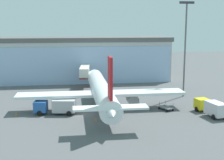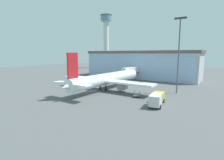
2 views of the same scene
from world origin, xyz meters
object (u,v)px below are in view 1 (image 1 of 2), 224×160
object	(u,v)px
airplane	(101,91)
safety_cone_nose	(96,119)
apron_light_mast	(185,42)
catering_truck	(57,106)
baggage_cart	(166,107)
jet_bridge	(85,71)
fuel_truck	(211,107)
safety_cone_wingtip	(16,114)

from	to	relation	value
airplane	safety_cone_nose	bearing A→B (deg)	168.02
apron_light_mast	airplane	size ratio (longest dim) A/B	0.58
airplane	safety_cone_nose	world-z (taller)	airplane
catering_truck	baggage_cart	bearing A→B (deg)	-171.22
jet_bridge	fuel_truck	bearing A→B (deg)	-138.35
apron_light_mast	safety_cone_nose	bearing A→B (deg)	-144.20
jet_bridge	apron_light_mast	size ratio (longest dim) A/B	0.61
apron_light_mast	catering_truck	distance (m)	31.26
jet_bridge	airplane	distance (m)	20.87
catering_truck	jet_bridge	bearing A→B (deg)	-95.97
safety_cone_nose	baggage_cart	bearing A→B (deg)	19.19
fuel_truck	baggage_cart	xyz separation A→B (m)	(-6.79, 4.41, -0.97)
apron_light_mast	airplane	xyz separation A→B (m)	(-19.20, -7.14, -8.82)
catering_truck	baggage_cart	size ratio (longest dim) A/B	2.37
airplane	catering_truck	size ratio (longest dim) A/B	4.68
jet_bridge	baggage_cart	bearing A→B (deg)	-144.47
catering_truck	safety_cone_wingtip	xyz separation A→B (m)	(-7.08, 0.37, -1.19)
jet_bridge	baggage_cart	distance (m)	27.88
airplane	safety_cone_nose	size ratio (longest dim) A/B	64.29
catering_truck	safety_cone_wingtip	size ratio (longest dim) A/B	13.75
catering_truck	safety_cone_nose	xyz separation A→B (m)	(6.55, -5.00, -1.19)
airplane	safety_cone_wingtip	xyz separation A→B (m)	(-15.46, -2.66, -3.02)
catering_truck	fuel_truck	world-z (taller)	same
fuel_truck	safety_cone_wingtip	distance (m)	34.48
airplane	baggage_cart	distance (m)	12.59
airplane	baggage_cart	xyz separation A→B (m)	(11.84, -3.27, -2.79)
catering_truck	baggage_cart	distance (m)	20.24
apron_light_mast	baggage_cart	distance (m)	17.24
jet_bridge	safety_cone_nose	bearing A→B (deg)	-174.09
safety_cone_nose	safety_cone_wingtip	distance (m)	14.65
apron_light_mast	fuel_truck	xyz separation A→B (m)	(-0.57, -14.81, -10.64)
jet_bridge	baggage_cart	xyz separation A→B (m)	(13.64, -24.04, -3.65)
airplane	safety_cone_wingtip	bearing A→B (deg)	100.61
safety_cone_wingtip	airplane	bearing A→B (deg)	9.74
baggage_cart	safety_cone_wingtip	size ratio (longest dim) A/B	5.81
apron_light_mast	catering_truck	bearing A→B (deg)	-159.77
baggage_cart	safety_cone_wingtip	xyz separation A→B (m)	(-27.30, 0.61, -0.23)
fuel_truck	safety_cone_wingtip	world-z (taller)	fuel_truck
airplane	fuel_truck	distance (m)	20.23
jet_bridge	safety_cone_nose	xyz separation A→B (m)	(-0.02, -28.80, -3.87)
airplane	catering_truck	bearing A→B (deg)	110.72
fuel_truck	safety_cone_nose	size ratio (longest dim) A/B	13.75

